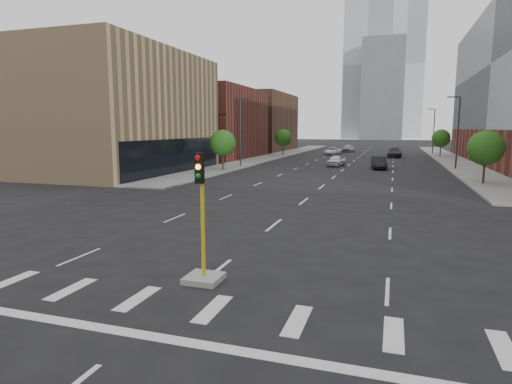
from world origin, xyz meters
The scene contains 21 objects.
sidewalk_left_far centered at (-15.00, 74.00, 0.07)m, with size 5.00×92.00×0.15m, color gray.
sidewalk_right_far centered at (15.00, 74.00, 0.07)m, with size 5.00×92.00×0.15m, color gray.
building_left_mid centered at (-27.50, 40.00, 7.00)m, with size 20.00×24.00×14.00m, color tan.
building_left_far_a centered at (-27.50, 66.00, 6.00)m, with size 20.00×22.00×12.00m, color brown.
building_left_far_b centered at (-27.50, 92.00, 6.50)m, with size 20.00×24.00×13.00m, color brown.
tower_left centered at (-8.00, 220.00, 35.00)m, with size 22.00×22.00×70.00m, color #B2B7BC.
tower_right centered at (10.00, 260.00, 40.00)m, with size 20.00×20.00×80.00m, color #B2B7BC.
tower_mid centered at (0.00, 200.00, 22.00)m, with size 18.00×18.00×44.00m, color slate.
median_traffic_signal centered at (0.00, 8.97, 0.97)m, with size 1.20×1.20×4.40m.
streetlight_right_a centered at (13.41, 55.00, 5.01)m, with size 1.60×0.22×9.07m.
streetlight_right_b centered at (13.41, 90.00, 5.01)m, with size 1.60×0.22×9.07m.
streetlight_left centered at (-13.41, 50.00, 5.01)m, with size 1.60×0.22×9.07m.
tree_left_near centered at (-14.00, 45.00, 3.39)m, with size 3.20×3.20×4.85m.
tree_left_far centered at (-14.00, 75.00, 3.39)m, with size 3.20×3.20×4.85m.
tree_right_near centered at (14.00, 40.00, 3.39)m, with size 3.20×3.20×4.85m.
tree_right_far centered at (14.00, 80.00, 3.39)m, with size 3.20×3.20×4.85m.
car_near_left centered at (-1.50, 55.54, 0.77)m, with size 1.82×4.54×1.55m, color silver.
car_mid_right centered at (4.24, 53.08, 0.82)m, with size 1.73×4.95×1.63m, color black.
car_far_left centered at (-5.41, 80.95, 0.73)m, with size 2.41×5.23×1.45m, color white.
car_deep_right centered at (6.16, 76.80, 0.86)m, with size 2.40×5.91×1.71m, color black.
car_distant centered at (-3.54, 92.00, 0.85)m, with size 2.01×5.00×1.70m, color #A3A3A7.
Camera 1 is at (5.99, -3.79, 5.19)m, focal length 30.00 mm.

